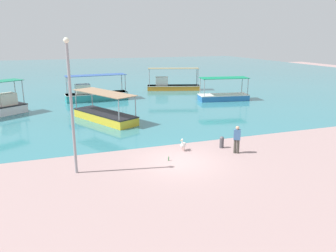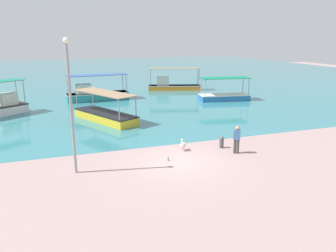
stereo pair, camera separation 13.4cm
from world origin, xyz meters
The scene contains 11 objects.
ground centered at (0.00, 0.00, 0.00)m, with size 120.00×120.00×0.00m, color gray.
harbor_water centered at (0.00, 48.00, 0.00)m, with size 110.00×90.00×0.00m, color teal.
fishing_boat_outer centered at (8.24, 24.26, 0.65)m, with size 6.95×3.36×2.85m.
fishing_boat_near_left centered at (-2.12, 20.23, 0.69)m, with size 6.78×2.27×2.78m.
fishing_boat_far_right centered at (-2.50, 10.72, 0.52)m, with size 4.67×6.70×2.39m.
fishing_boat_center centered at (11.27, 15.68, 0.50)m, with size 5.67×2.77×2.48m.
pelican centered at (0.92, 1.72, 0.38)m, with size 0.68×0.61×0.80m.
lamp_post centered at (-5.54, 0.35, 3.74)m, with size 0.28×0.28×6.75m.
mooring_bollard centered at (3.40, 1.40, 0.40)m, with size 0.28×0.28×0.75m.
fisherman_standing centered at (3.76, 0.23, 0.91)m, with size 0.46×0.40×1.69m.
glass_bottle centered at (-0.50, 0.40, 0.11)m, with size 0.07×0.07×0.27m.
Camera 1 is at (-6.24, -15.97, 6.77)m, focal length 35.00 mm.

